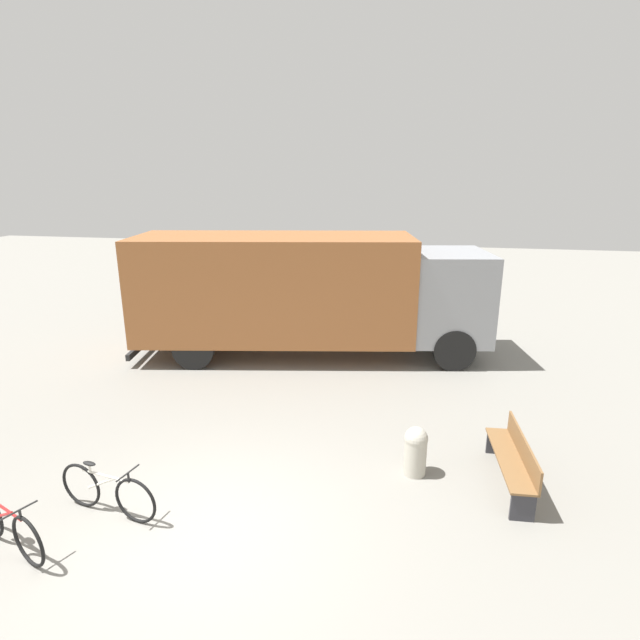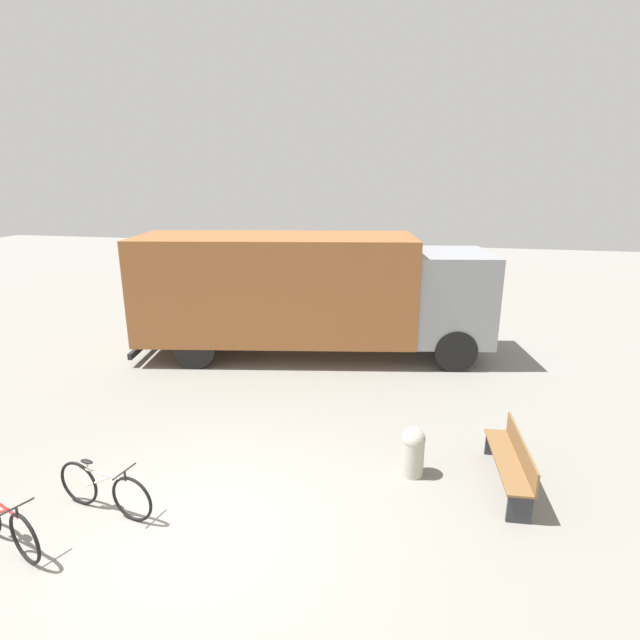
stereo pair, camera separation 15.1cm
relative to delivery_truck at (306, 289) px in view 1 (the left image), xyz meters
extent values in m
plane|color=gray|center=(0.18, -7.26, -1.81)|extent=(60.00, 60.00, 0.00)
cube|color=#99592D|center=(-0.83, -0.15, 0.06)|extent=(7.49, 3.77, 2.69)
cube|color=gray|center=(3.66, 0.66, -0.14)|extent=(2.36, 2.75, 2.29)
cube|color=black|center=(-4.40, -0.79, -1.52)|extent=(0.52, 2.40, 0.16)
cylinder|color=black|center=(3.46, 1.75, -1.28)|extent=(1.08, 0.46, 1.05)
cylinder|color=black|center=(3.86, -0.44, -1.28)|extent=(1.08, 0.46, 1.05)
cylinder|color=black|center=(-2.96, 0.60, -1.28)|extent=(1.08, 0.46, 1.05)
cylinder|color=black|center=(-2.57, -1.59, -1.28)|extent=(1.08, 0.46, 1.05)
cube|color=brown|center=(4.42, -5.26, -1.36)|extent=(0.51, 1.92, 0.04)
cube|color=brown|center=(4.60, -5.25, -1.19)|extent=(0.15, 1.90, 0.38)
cube|color=#2D2D33|center=(4.47, -6.16, -1.59)|extent=(0.34, 0.07, 0.43)
cube|color=#2D2D33|center=(4.36, -4.36, -1.59)|extent=(0.34, 0.07, 0.43)
torus|color=black|center=(-1.72, -8.22, -1.46)|extent=(0.67, 0.30, 0.70)
cylinder|color=red|center=(-2.18, -8.03, -1.18)|extent=(0.79, 0.35, 0.04)
cylinder|color=red|center=(-2.25, -8.00, -1.31)|extent=(0.53, 0.24, 0.33)
cylinder|color=black|center=(-1.79, -8.19, -1.10)|extent=(0.03, 0.03, 0.15)
cylinder|color=black|center=(-1.79, -8.19, -1.03)|extent=(0.19, 0.42, 0.02)
torus|color=black|center=(-1.83, -7.05, -1.46)|extent=(0.70, 0.17, 0.70)
torus|color=black|center=(-0.85, -7.23, -1.46)|extent=(0.70, 0.17, 0.70)
cylinder|color=silver|center=(-1.34, -7.14, -1.18)|extent=(0.84, 0.19, 0.04)
cylinder|color=silver|center=(-1.42, -7.13, -1.31)|extent=(0.56, 0.14, 0.33)
cylinder|color=silver|center=(-1.61, -7.09, -1.12)|extent=(0.03, 0.03, 0.11)
ellipsoid|color=black|center=(-1.61, -7.09, -1.04)|extent=(0.23, 0.13, 0.05)
cylinder|color=black|center=(-0.93, -7.21, -1.10)|extent=(0.03, 0.03, 0.15)
cylinder|color=black|center=(-0.93, -7.21, -1.03)|extent=(0.10, 0.44, 0.02)
cylinder|color=#B2AD9E|center=(2.96, -5.26, -1.49)|extent=(0.36, 0.36, 0.64)
sphere|color=#B2AD9E|center=(2.96, -5.26, -1.17)|extent=(0.38, 0.38, 0.38)
camera|label=1|loc=(2.81, -12.59, 2.90)|focal=28.00mm
camera|label=2|loc=(2.96, -12.56, 2.90)|focal=28.00mm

